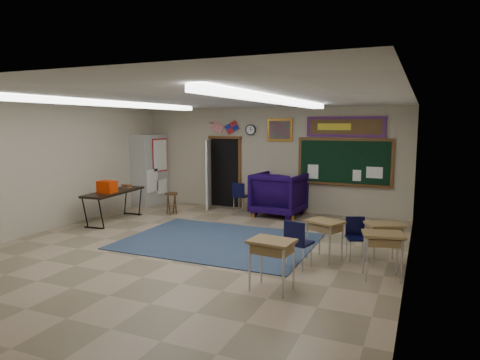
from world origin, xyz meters
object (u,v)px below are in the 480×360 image
at_px(student_desk_front_left, 325,238).
at_px(wooden_stool, 172,203).
at_px(wingback_armchair, 279,194).
at_px(student_desk_front_right, 384,241).
at_px(folding_table, 114,205).

relative_size(student_desk_front_left, wooden_stool, 1.26).
xyz_separation_m(wingback_armchair, student_desk_front_right, (3.06, -3.19, -0.18)).
xyz_separation_m(student_desk_front_right, folding_table, (-6.77, 0.78, 0.01)).
distance_m(folding_table, wooden_stool, 1.61).
bearing_deg(student_desk_front_left, folding_table, -164.54).
bearing_deg(student_desk_front_right, folding_table, 144.78).
bearing_deg(wooden_stool, wingback_armchair, 21.30).
relative_size(folding_table, wooden_stool, 3.24).
bearing_deg(student_desk_front_left, wooden_stool, 179.68).
bearing_deg(student_desk_front_right, student_desk_front_left, 162.68).
xyz_separation_m(student_desk_front_right, wooden_stool, (-5.86, 2.10, -0.11)).
xyz_separation_m(student_desk_front_left, wooden_stool, (-4.82, 2.31, -0.11)).
xyz_separation_m(wingback_armchair, folding_table, (-3.71, -2.41, -0.16)).
relative_size(wingback_armchair, student_desk_front_left, 1.72).
relative_size(wingback_armchair, folding_table, 0.67).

